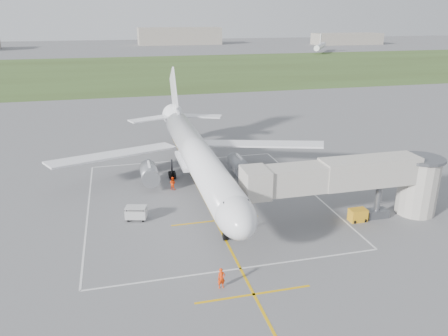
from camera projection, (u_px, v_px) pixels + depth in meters
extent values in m
plane|color=#5A5A5D|center=(199.00, 188.00, 58.04)|extent=(700.00, 700.00, 0.00)
cube|color=#384B21|center=(138.00, 70.00, 176.81)|extent=(700.00, 120.00, 0.02)
cube|color=#DDA40D|center=(206.00, 203.00, 53.47)|extent=(0.25, 60.00, 0.01)
cube|color=#DDA40D|center=(254.00, 294.00, 36.11)|extent=(10.00, 0.25, 0.01)
cube|color=#DDA40D|center=(216.00, 221.00, 48.90)|extent=(10.00, 0.25, 0.01)
cube|color=silver|center=(184.00, 160.00, 69.00)|extent=(28.00, 0.20, 0.01)
cube|color=silver|center=(240.00, 268.00, 39.76)|extent=(28.00, 0.20, 0.01)
cube|color=silver|center=(88.00, 211.00, 51.17)|extent=(0.20, 32.00, 0.01)
cube|color=silver|center=(308.00, 189.00, 57.60)|extent=(0.20, 32.00, 0.01)
cylinder|color=white|center=(198.00, 156.00, 56.53)|extent=(3.80, 36.00, 3.80)
ellipsoid|color=white|center=(235.00, 215.00, 40.08)|extent=(3.80, 7.22, 3.80)
cube|color=black|center=(238.00, 208.00, 38.91)|extent=(2.40, 1.60, 0.99)
cone|color=white|center=(175.00, 118.00, 75.13)|extent=(3.80, 6.00, 3.80)
cube|color=white|center=(260.00, 144.00, 64.71)|extent=(17.93, 11.24, 1.23)
cube|color=white|center=(115.00, 154.00, 59.88)|extent=(17.93, 11.24, 1.23)
cube|color=white|center=(194.00, 160.00, 59.79)|extent=(4.20, 8.00, 0.50)
cube|color=white|center=(174.00, 92.00, 74.32)|extent=(0.30, 7.89, 8.65)
cube|color=white|center=(176.00, 112.00, 73.32)|extent=(0.35, 5.00, 1.20)
cube|color=white|center=(200.00, 116.00, 75.75)|extent=(7.85, 5.03, 0.20)
cube|color=white|center=(151.00, 119.00, 73.82)|extent=(7.85, 5.03, 0.20)
cylinder|color=gray|center=(238.00, 165.00, 61.11)|extent=(2.30, 4.20, 2.30)
cube|color=white|center=(239.00, 160.00, 60.57)|extent=(0.25, 2.40, 1.20)
cylinder|color=gray|center=(149.00, 172.00, 58.26)|extent=(2.30, 4.20, 2.30)
cube|color=white|center=(149.00, 167.00, 57.72)|extent=(0.25, 2.40, 1.20)
cylinder|color=black|center=(225.00, 229.00, 44.35)|extent=(0.18, 0.18, 2.60)
cylinder|color=black|center=(224.00, 236.00, 44.63)|extent=(0.28, 0.80, 0.80)
cylinder|color=black|center=(227.00, 236.00, 44.68)|extent=(0.28, 0.80, 0.80)
cylinder|color=black|center=(212.00, 166.00, 62.35)|extent=(0.22, 0.22, 2.80)
cylinder|color=black|center=(211.00, 173.00, 62.27)|extent=(0.32, 0.96, 0.96)
cylinder|color=black|center=(215.00, 172.00, 62.40)|extent=(0.32, 0.96, 0.96)
cylinder|color=black|center=(210.00, 171.00, 62.91)|extent=(0.32, 0.96, 0.96)
cylinder|color=black|center=(214.00, 171.00, 63.04)|extent=(0.32, 0.96, 0.96)
cylinder|color=black|center=(172.00, 169.00, 61.01)|extent=(0.22, 0.22, 2.80)
cylinder|color=black|center=(171.00, 176.00, 60.94)|extent=(0.32, 0.96, 0.96)
cylinder|color=black|center=(175.00, 176.00, 61.07)|extent=(0.32, 0.96, 0.96)
cylinder|color=black|center=(170.00, 174.00, 61.58)|extent=(0.32, 0.96, 0.96)
cylinder|color=black|center=(174.00, 174.00, 61.71)|extent=(0.32, 0.96, 0.96)
cube|color=#A9A499|center=(295.00, 179.00, 45.61)|extent=(11.09, 2.90, 2.80)
cube|color=#A9A499|center=(369.00, 171.00, 47.57)|extent=(11.09, 3.10, 3.00)
cube|color=#A9A499|center=(255.00, 183.00, 44.61)|extent=(2.60, 3.40, 3.00)
cylinder|color=#5A5C62|center=(378.00, 200.00, 49.14)|extent=(0.70, 0.70, 4.20)
cube|color=#5A5C62|center=(376.00, 213.00, 49.69)|extent=(2.60, 1.40, 0.90)
cylinder|color=#A9A499|center=(418.00, 187.00, 49.91)|extent=(4.40, 4.40, 6.40)
cylinder|color=#5A5C62|center=(422.00, 159.00, 48.77)|extent=(5.00, 5.00, 0.30)
cylinder|color=black|center=(368.00, 215.00, 49.49)|extent=(0.70, 0.30, 0.70)
cylinder|color=black|center=(384.00, 213.00, 49.95)|extent=(0.70, 0.30, 0.70)
cube|color=gold|center=(358.00, 215.00, 48.66)|extent=(1.90, 1.24, 1.42)
cylinder|color=black|center=(354.00, 222.00, 48.20)|extent=(0.19, 0.42, 0.42)
cylinder|color=black|center=(365.00, 220.00, 48.51)|extent=(0.19, 0.42, 0.42)
cube|color=#BABABA|center=(136.00, 213.00, 48.89)|extent=(2.58, 1.94, 1.01)
cube|color=#BABABA|center=(136.00, 207.00, 48.63)|extent=(2.58, 1.94, 0.07)
cylinder|color=black|center=(127.00, 214.00, 48.32)|extent=(0.07, 0.07, 1.20)
cylinder|color=black|center=(143.00, 214.00, 48.29)|extent=(0.07, 0.07, 1.20)
cylinder|color=black|center=(129.00, 210.00, 49.36)|extent=(0.07, 0.07, 1.20)
cylinder|color=black|center=(145.00, 210.00, 49.33)|extent=(0.07, 0.07, 1.20)
cylinder|color=black|center=(128.00, 220.00, 48.63)|extent=(0.26, 0.40, 0.37)
cylinder|color=black|center=(143.00, 220.00, 48.60)|extent=(0.26, 0.40, 0.37)
cylinder|color=black|center=(130.00, 216.00, 49.58)|extent=(0.26, 0.40, 0.37)
cylinder|color=black|center=(145.00, 216.00, 49.55)|extent=(0.26, 0.40, 0.37)
imported|color=#F93807|center=(221.00, 278.00, 36.70)|extent=(0.70, 0.50, 1.84)
imported|color=#FD3B08|center=(173.00, 183.00, 57.24)|extent=(1.09, 1.04, 1.77)
cube|color=gray|center=(179.00, 36.00, 321.04)|extent=(60.00, 20.00, 12.00)
cube|color=gray|center=(347.00, 39.00, 321.87)|extent=(50.00, 18.00, 8.00)
cylinder|color=white|center=(320.00, 46.00, 255.88)|extent=(20.17, 28.55, 3.20)
cube|color=white|center=(321.00, 38.00, 254.37)|extent=(2.44, 3.51, 5.50)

